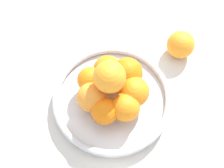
{
  "coord_description": "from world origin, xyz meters",
  "views": [
    {
      "loc": [
        -0.16,
        0.29,
        0.75
      ],
      "look_at": [
        0.0,
        0.0,
        0.11
      ],
      "focal_mm": 50.0,
      "sensor_mm": 36.0,
      "label": 1
    }
  ],
  "objects": [
    {
      "name": "ground_plane",
      "position": [
        0.0,
        0.0,
        0.0
      ],
      "size": [
        4.0,
        4.0,
        0.0
      ],
      "primitive_type": "plane",
      "color": "beige"
    },
    {
      "name": "stray_orange",
      "position": [
        -0.09,
        -0.23,
        0.04
      ],
      "size": [
        0.08,
        0.08,
        0.08
      ],
      "primitive_type": "sphere",
      "color": "orange",
      "rests_on": "ground_plane"
    },
    {
      "name": "orange_pile",
      "position": [
        0.0,
        -0.0,
        0.08
      ],
      "size": [
        0.18,
        0.19,
        0.13
      ],
      "color": "orange",
      "rests_on": "fruit_bowl"
    },
    {
      "name": "fruit_bowl",
      "position": [
        0.0,
        0.0,
        0.02
      ],
      "size": [
        0.31,
        0.31,
        0.04
      ],
      "color": "silver",
      "rests_on": "ground_plane"
    }
  ]
}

